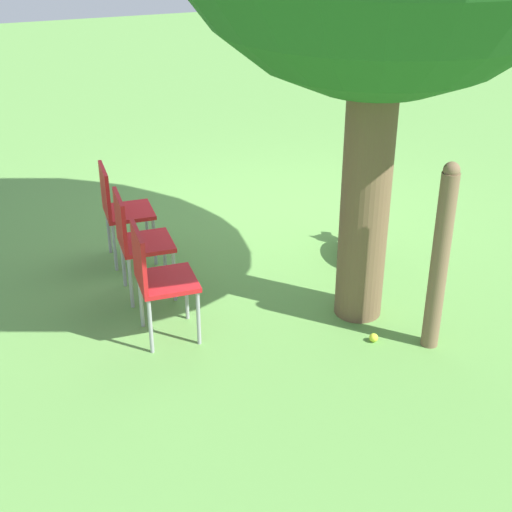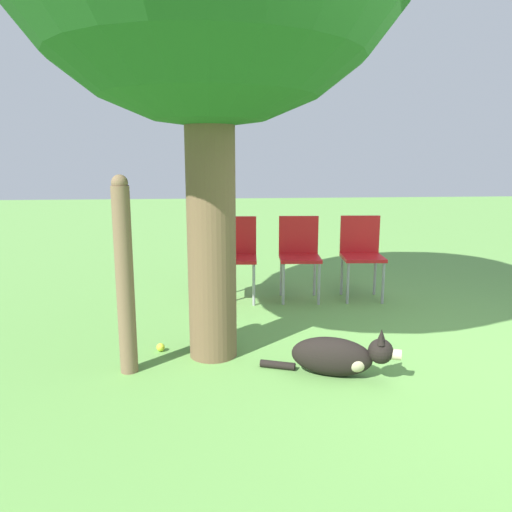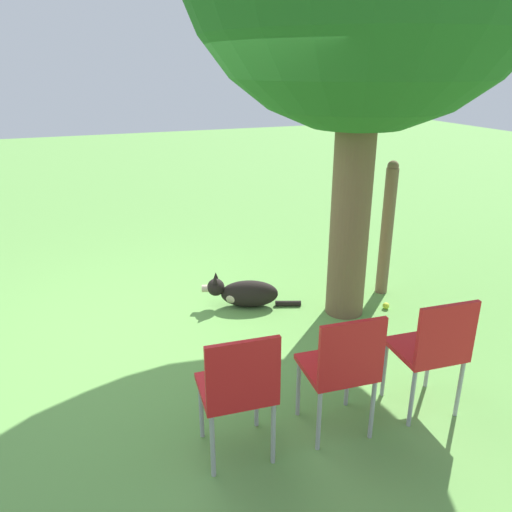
{
  "view_description": "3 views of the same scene",
  "coord_description": "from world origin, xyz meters",
  "px_view_note": "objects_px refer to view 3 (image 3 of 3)",
  "views": [
    {
      "loc": [
        2.86,
        5.83,
        3.02
      ],
      "look_at": [
        0.91,
        1.16,
        0.47
      ],
      "focal_mm": 50.0,
      "sensor_mm": 36.0,
      "label": 1
    },
    {
      "loc": [
        -3.61,
        1.55,
        1.57
      ],
      "look_at": [
        0.84,
        1.16,
        0.67
      ],
      "focal_mm": 35.0,
      "sensor_mm": 36.0,
      "label": 2
    },
    {
      "loc": [
        4.09,
        -0.9,
        2.34
      ],
      "look_at": [
        -0.4,
        0.83,
        0.49
      ],
      "focal_mm": 35.0,
      "sensor_mm": 36.0,
      "label": 3
    }
  ],
  "objects_px": {
    "fence_post": "(387,229)",
    "red_chair_1": "(342,365)",
    "dog": "(244,293)",
    "tennis_ball": "(386,306)",
    "red_chair_0": "(239,386)",
    "red_chair_2": "(433,347)"
  },
  "relations": [
    {
      "from": "fence_post",
      "to": "red_chair_2",
      "type": "distance_m",
      "value": 2.06
    },
    {
      "from": "dog",
      "to": "red_chair_1",
      "type": "distance_m",
      "value": 2.06
    },
    {
      "from": "red_chair_0",
      "to": "dog",
      "type": "bearing_deg",
      "value": -16.12
    },
    {
      "from": "red_chair_0",
      "to": "tennis_ball",
      "type": "relative_size",
      "value": 13.41
    },
    {
      "from": "red_chair_2",
      "to": "tennis_ball",
      "type": "distance_m",
      "value": 1.71
    },
    {
      "from": "dog",
      "to": "fence_post",
      "type": "relative_size",
      "value": 0.68
    },
    {
      "from": "red_chair_2",
      "to": "red_chair_0",
      "type": "bearing_deg",
      "value": 92.23
    },
    {
      "from": "red_chair_1",
      "to": "red_chair_2",
      "type": "height_order",
      "value": "same"
    },
    {
      "from": "dog",
      "to": "tennis_ball",
      "type": "height_order",
      "value": "dog"
    },
    {
      "from": "red_chair_2",
      "to": "tennis_ball",
      "type": "xyz_separation_m",
      "value": [
        -1.47,
        0.7,
        -0.5
      ]
    },
    {
      "from": "dog",
      "to": "red_chair_1",
      "type": "relative_size",
      "value": 1.07
    },
    {
      "from": "red_chair_1",
      "to": "red_chair_2",
      "type": "bearing_deg",
      "value": -87.77
    },
    {
      "from": "red_chair_0",
      "to": "tennis_ball",
      "type": "bearing_deg",
      "value": -51.39
    },
    {
      "from": "dog",
      "to": "tennis_ball",
      "type": "bearing_deg",
      "value": 176.97
    },
    {
      "from": "red_chair_1",
      "to": "tennis_ball",
      "type": "bearing_deg",
      "value": -39.54
    },
    {
      "from": "red_chair_1",
      "to": "fence_post",
      "type": "bearing_deg",
      "value": -36.74
    },
    {
      "from": "fence_post",
      "to": "red_chair_2",
      "type": "xyz_separation_m",
      "value": [
        1.84,
        -0.89,
        -0.19
      ]
    },
    {
      "from": "fence_post",
      "to": "red_chair_1",
      "type": "distance_m",
      "value": 2.42
    },
    {
      "from": "fence_post",
      "to": "red_chair_1",
      "type": "relative_size",
      "value": 1.59
    },
    {
      "from": "red_chair_1",
      "to": "red_chair_0",
      "type": "bearing_deg",
      "value": 92.23
    },
    {
      "from": "red_chair_0",
      "to": "red_chair_2",
      "type": "height_order",
      "value": "same"
    },
    {
      "from": "red_chair_0",
      "to": "red_chair_1",
      "type": "bearing_deg",
      "value": -87.77
    }
  ]
}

